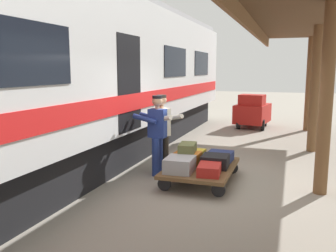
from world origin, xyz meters
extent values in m
plane|color=gray|center=(0.00, 0.00, 0.00)|extent=(60.00, 60.00, 0.00)
cylinder|color=brown|center=(-1.85, -7.26, 1.70)|extent=(0.24, 0.24, 3.40)
cylinder|color=brown|center=(-1.85, -3.63, 1.70)|extent=(0.24, 0.24, 3.40)
cylinder|color=brown|center=(-1.85, 0.00, 1.70)|extent=(0.24, 0.24, 3.40)
cube|color=brown|center=(-0.30, 0.00, 3.25)|extent=(0.08, 15.31, 0.30)
cube|color=silver|center=(3.44, 0.00, 2.35)|extent=(3.00, 17.87, 2.90)
cube|color=black|center=(3.44, 0.00, 0.45)|extent=(2.55, 16.98, 0.90)
cube|color=red|center=(1.93, 0.00, 1.55)|extent=(0.03, 17.51, 0.36)
cube|color=black|center=(1.93, -6.25, 2.45)|extent=(0.02, 1.97, 0.84)
cube|color=black|center=(1.93, -3.13, 2.45)|extent=(0.02, 1.97, 0.84)
cube|color=black|center=(1.93, 3.13, 2.45)|extent=(0.02, 1.97, 0.84)
cube|color=black|center=(1.99, 0.00, 1.95)|extent=(0.12, 1.10, 2.00)
cube|color=brown|center=(0.38, 0.02, 0.29)|extent=(1.28, 1.93, 0.07)
cylinder|color=black|center=(-0.13, 0.80, 0.13)|extent=(0.25, 0.05, 0.25)
cylinder|color=black|center=(0.89, 0.80, 0.13)|extent=(0.25, 0.05, 0.25)
cylinder|color=black|center=(-0.13, -0.75, 0.13)|extent=(0.25, 0.05, 0.25)
cylinder|color=black|center=(0.89, -0.75, 0.13)|extent=(0.25, 0.05, 0.25)
cube|color=#CC6B23|center=(0.67, 0.02, 0.45)|extent=(0.51, 0.45, 0.26)
cube|color=navy|center=(0.09, -0.51, 0.42)|extent=(0.53, 0.49, 0.20)
cube|color=black|center=(0.09, 0.02, 0.44)|extent=(0.54, 0.53, 0.24)
cube|color=#9EA0A5|center=(0.67, 0.56, 0.46)|extent=(0.54, 0.61, 0.27)
cube|color=gold|center=(0.67, -0.51, 0.41)|extent=(0.43, 0.54, 0.18)
cube|color=#AD231E|center=(0.09, 0.56, 0.42)|extent=(0.46, 0.61, 0.19)
cube|color=brown|center=(0.67, 0.01, 0.67)|extent=(0.38, 0.56, 0.18)
cylinder|color=navy|center=(1.37, -0.24, 0.41)|extent=(0.16, 0.16, 0.82)
cylinder|color=navy|center=(1.38, -0.04, 0.41)|extent=(0.16, 0.16, 0.82)
cube|color=navy|center=(1.38, -0.14, 1.12)|extent=(0.37, 0.23, 0.60)
cylinder|color=tan|center=(1.38, -0.14, 1.45)|extent=(0.09, 0.09, 0.06)
sphere|color=tan|center=(1.38, -0.14, 1.59)|extent=(0.22, 0.22, 0.22)
cylinder|color=black|center=(1.38, -0.14, 1.67)|extent=(0.21, 0.21, 0.06)
cylinder|color=navy|center=(1.59, -0.30, 1.22)|extent=(0.53, 0.12, 0.21)
cylinder|color=navy|center=(1.60, 0.02, 1.22)|extent=(0.53, 0.12, 0.21)
cylinder|color=#332D28|center=(1.42, -0.29, 0.41)|extent=(0.16, 0.16, 0.82)
cylinder|color=#332D28|center=(1.32, -0.46, 0.41)|extent=(0.16, 0.16, 0.82)
cube|color=silver|center=(1.37, -0.38, 1.12)|extent=(0.42, 0.37, 0.60)
cylinder|color=tan|center=(1.37, -0.38, 1.45)|extent=(0.09, 0.09, 0.06)
sphere|color=tan|center=(1.37, -0.38, 1.59)|extent=(0.22, 0.22, 0.22)
cylinder|color=#332D28|center=(1.37, -0.38, 1.67)|extent=(0.21, 0.21, 0.06)
cylinder|color=silver|center=(1.26, -0.13, 1.22)|extent=(0.51, 0.35, 0.21)
cylinder|color=silver|center=(1.10, -0.41, 1.22)|extent=(0.51, 0.35, 0.21)
cube|color=#B21E19|center=(0.14, -7.30, 0.55)|extent=(1.33, 1.84, 0.70)
cube|color=#B21E19|center=(0.14, -6.95, 1.05)|extent=(0.99, 0.82, 0.50)
cylinder|color=black|center=(-0.31, -6.70, 0.20)|extent=(0.12, 0.40, 0.40)
cylinder|color=black|center=(0.59, -6.70, 0.20)|extent=(0.12, 0.40, 0.40)
cylinder|color=black|center=(-0.31, -7.90, 0.20)|extent=(0.12, 0.40, 0.40)
cylinder|color=black|center=(0.59, -7.90, 0.20)|extent=(0.12, 0.40, 0.40)
camera|label=1|loc=(-1.28, 6.88, 2.25)|focal=38.49mm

